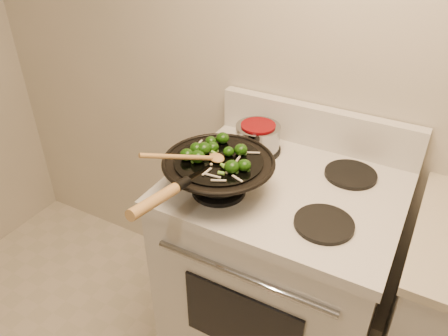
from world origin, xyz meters
The scene contains 5 objects.
stove centered at (-0.05, 1.17, 0.47)m, with size 0.78×0.67×1.08m.
wok centered at (-0.23, 1.02, 0.99)m, with size 0.36×0.60×0.20m.
stirfry centered at (-0.25, 1.03, 1.06)m, with size 0.24×0.24×0.04m.
wooden_spoon centered at (-0.27, 0.96, 1.08)m, with size 0.18×0.24×0.09m.
saucepan centered at (-0.23, 1.32, 0.98)m, with size 0.17×0.26×0.10m.
Camera 1 is at (0.35, 0.00, 1.78)m, focal length 35.00 mm.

